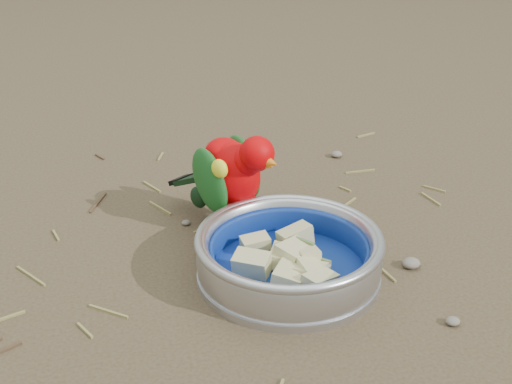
{
  "coord_description": "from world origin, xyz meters",
  "views": [
    {
      "loc": [
        -0.13,
        -0.73,
        0.49
      ],
      "look_at": [
        0.06,
        0.08,
        0.08
      ],
      "focal_mm": 50.0,
      "sensor_mm": 36.0,
      "label": 1
    }
  ],
  "objects": [
    {
      "name": "bowl_wall",
      "position": [
        0.08,
        -0.01,
        0.04
      ],
      "size": [
        0.23,
        0.23,
        0.04
      ],
      "primitive_type": null,
      "color": "#B2B2BA",
      "rests_on": "food_bowl"
    },
    {
      "name": "lory_parrot",
      "position": [
        0.04,
        0.13,
        0.07
      ],
      "size": [
        0.17,
        0.2,
        0.15
      ],
      "primitive_type": null,
      "rotation": [
        0.0,
        0.0,
        -2.56
      ],
      "color": "#C20104",
      "rests_on": "ground"
    },
    {
      "name": "fruit_wedges",
      "position": [
        0.08,
        -0.01,
        0.03
      ],
      "size": [
        0.14,
        0.14,
        0.03
      ],
      "primitive_type": null,
      "color": "#C9C187",
      "rests_on": "food_bowl"
    },
    {
      "name": "ground",
      "position": [
        0.0,
        0.0,
        0.0
      ],
      "size": [
        60.0,
        60.0,
        0.0
      ],
      "primitive_type": "plane",
      "color": "#493B29"
    },
    {
      "name": "ground_debris",
      "position": [
        0.0,
        0.01,
        0.0
      ],
      "size": [
        0.9,
        0.8,
        0.01
      ],
      "primitive_type": null,
      "color": "olive",
      "rests_on": "ground"
    },
    {
      "name": "food_bowl",
      "position": [
        0.08,
        -0.01,
        0.01
      ],
      "size": [
        0.23,
        0.23,
        0.02
      ],
      "primitive_type": "cylinder",
      "color": "#B2B2BA",
      "rests_on": "ground"
    }
  ]
}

